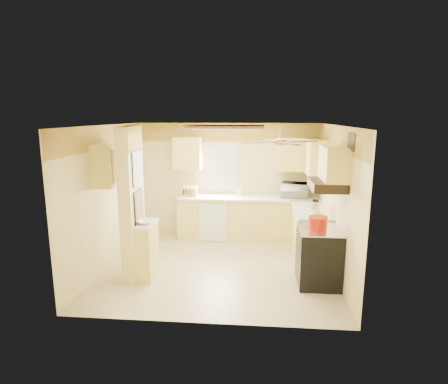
# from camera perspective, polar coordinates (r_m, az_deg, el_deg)

# --- Properties ---
(floor) EXTENTS (4.00, 4.00, 0.00)m
(floor) POSITION_cam_1_polar(r_m,az_deg,el_deg) (6.87, -0.89, -11.20)
(floor) COLOR tan
(floor) RESTS_ON ground
(ceiling) EXTENTS (4.00, 4.00, 0.00)m
(ceiling) POSITION_cam_1_polar(r_m,az_deg,el_deg) (6.34, -0.96, 10.12)
(ceiling) COLOR white
(ceiling) RESTS_ON wall_back
(wall_back) EXTENTS (4.00, 0.00, 4.00)m
(wall_back) POSITION_cam_1_polar(r_m,az_deg,el_deg) (8.35, 0.44, 1.86)
(wall_back) COLOR #E2D18A
(wall_back) RESTS_ON floor
(wall_front) EXTENTS (4.00, 0.00, 4.00)m
(wall_front) POSITION_cam_1_polar(r_m,az_deg,el_deg) (4.67, -3.36, -6.06)
(wall_front) COLOR #E2D18A
(wall_front) RESTS_ON floor
(wall_left) EXTENTS (0.00, 3.80, 3.80)m
(wall_left) POSITION_cam_1_polar(r_m,az_deg,el_deg) (6.99, -17.46, -0.62)
(wall_left) COLOR #E2D18A
(wall_left) RESTS_ON floor
(wall_right) EXTENTS (0.00, 3.80, 3.80)m
(wall_right) POSITION_cam_1_polar(r_m,az_deg,el_deg) (6.59, 16.64, -1.28)
(wall_right) COLOR #E2D18A
(wall_right) RESTS_ON floor
(wallpaper_border) EXTENTS (4.00, 0.02, 0.40)m
(wallpaper_border) POSITION_cam_1_polar(r_m,az_deg,el_deg) (8.21, 0.44, 9.07)
(wallpaper_border) COLOR gold
(wallpaper_border) RESTS_ON wall_back
(partition_column) EXTENTS (0.20, 0.70, 2.50)m
(partition_column) POSITION_cam_1_polar(r_m,az_deg,el_deg) (6.26, -13.86, -1.81)
(partition_column) COLOR #E2D18A
(partition_column) RESTS_ON floor
(partition_ledge) EXTENTS (0.25, 0.55, 0.90)m
(partition_ledge) POSITION_cam_1_polar(r_m,az_deg,el_deg) (6.42, -11.63, -8.83)
(partition_ledge) COLOR #FBE77B
(partition_ledge) RESTS_ON floor
(ledge_top) EXTENTS (0.28, 0.58, 0.04)m
(ledge_top) POSITION_cam_1_polar(r_m,az_deg,el_deg) (6.27, -11.80, -4.80)
(ledge_top) COLOR white
(ledge_top) RESTS_ON partition_ledge
(lower_cabinets_back) EXTENTS (3.00, 0.60, 0.90)m
(lower_cabinets_back) POSITION_cam_1_polar(r_m,az_deg,el_deg) (8.21, 3.75, -4.07)
(lower_cabinets_back) COLOR #FBE77B
(lower_cabinets_back) RESTS_ON floor
(lower_cabinets_right) EXTENTS (0.60, 1.40, 0.90)m
(lower_cabinets_right) POSITION_cam_1_polar(r_m,az_deg,el_deg) (7.32, 13.04, -6.31)
(lower_cabinets_right) COLOR #FBE77B
(lower_cabinets_right) RESTS_ON floor
(countertop_back) EXTENTS (3.04, 0.64, 0.04)m
(countertop_back) POSITION_cam_1_polar(r_m,az_deg,el_deg) (8.08, 3.79, -0.88)
(countertop_back) COLOR white
(countertop_back) RESTS_ON lower_cabinets_back
(countertop_right) EXTENTS (0.64, 1.44, 0.04)m
(countertop_right) POSITION_cam_1_polar(r_m,az_deg,el_deg) (7.19, 13.14, -2.74)
(countertop_right) COLOR white
(countertop_right) RESTS_ON lower_cabinets_right
(dishwasher_panel) EXTENTS (0.58, 0.02, 0.80)m
(dishwasher_panel) POSITION_cam_1_polar(r_m,az_deg,el_deg) (7.96, -1.73, -4.69)
(dishwasher_panel) COLOR white
(dishwasher_panel) RESTS_ON lower_cabinets_back
(window) EXTENTS (0.92, 0.02, 1.02)m
(window) POSITION_cam_1_polar(r_m,az_deg,el_deg) (8.31, -1.29, 3.91)
(window) COLOR white
(window) RESTS_ON wall_back
(upper_cab_back_left) EXTENTS (0.60, 0.35, 0.70)m
(upper_cab_back_left) POSITION_cam_1_polar(r_m,az_deg,el_deg) (8.21, -5.61, 5.86)
(upper_cab_back_left) COLOR #FBE77B
(upper_cab_back_left) RESTS_ON wall_back
(upper_cab_back_right) EXTENTS (0.90, 0.35, 0.70)m
(upper_cab_back_right) POSITION_cam_1_polar(r_m,az_deg,el_deg) (8.11, 11.37, 5.63)
(upper_cab_back_right) COLOR #FBE77B
(upper_cab_back_right) RESTS_ON wall_back
(upper_cab_right) EXTENTS (0.35, 1.00, 0.70)m
(upper_cab_right) POSITION_cam_1_polar(r_m,az_deg,el_deg) (7.68, 13.80, 5.19)
(upper_cab_right) COLOR #FBE77B
(upper_cab_right) RESTS_ON wall_right
(upper_cab_left_wall) EXTENTS (0.35, 0.75, 0.70)m
(upper_cab_left_wall) POSITION_cam_1_polar(r_m,az_deg,el_deg) (6.59, -17.19, 3.99)
(upper_cab_left_wall) COLOR #FBE77B
(upper_cab_left_wall) RESTS_ON wall_left
(upper_cab_over_stove) EXTENTS (0.35, 0.76, 0.52)m
(upper_cab_over_stove) POSITION_cam_1_polar(r_m,az_deg,el_deg) (5.91, 16.41, 4.18)
(upper_cab_over_stove) COLOR #FBE77B
(upper_cab_over_stove) RESTS_ON wall_right
(stove) EXTENTS (0.68, 0.77, 0.92)m
(stove) POSITION_cam_1_polar(r_m,az_deg,el_deg) (6.24, 14.20, -9.45)
(stove) COLOR black
(stove) RESTS_ON floor
(range_hood) EXTENTS (0.50, 0.76, 0.14)m
(range_hood) POSITION_cam_1_polar(r_m,az_deg,el_deg) (5.94, 15.42, 1.06)
(range_hood) COLOR black
(range_hood) RESTS_ON upper_cab_over_stove
(poster_menu) EXTENTS (0.02, 0.42, 0.57)m
(poster_menu) POSITION_cam_1_polar(r_m,az_deg,el_deg) (6.11, -13.14, 3.64)
(poster_menu) COLOR black
(poster_menu) RESTS_ON partition_column
(poster_nashville) EXTENTS (0.02, 0.42, 0.57)m
(poster_nashville) POSITION_cam_1_polar(r_m,az_deg,el_deg) (6.23, -12.86, -2.29)
(poster_nashville) COLOR black
(poster_nashville) RESTS_ON partition_column
(ceiling_light_panel) EXTENTS (1.35, 0.95, 0.06)m
(ceiling_light_panel) POSITION_cam_1_polar(r_m,az_deg,el_deg) (6.83, 0.34, 9.85)
(ceiling_light_panel) COLOR brown
(ceiling_light_panel) RESTS_ON ceiling
(ceiling_fan) EXTENTS (1.15, 1.15, 0.26)m
(ceiling_fan) POSITION_cam_1_polar(r_m,az_deg,el_deg) (5.62, 8.56, 7.61)
(ceiling_fan) COLOR gold
(ceiling_fan) RESTS_ON ceiling
(vent_grate) EXTENTS (0.02, 0.40, 0.25)m
(vent_grate) POSITION_cam_1_polar(r_m,az_deg,el_deg) (5.57, 18.88, 7.23)
(vent_grate) COLOR black
(vent_grate) RESTS_ON wall_right
(microwave) EXTENTS (0.62, 0.47, 0.31)m
(microwave) POSITION_cam_1_polar(r_m,az_deg,el_deg) (8.13, 10.73, 0.29)
(microwave) COLOR white
(microwave) RESTS_ON countertop_back
(bowl) EXTENTS (0.28, 0.28, 0.06)m
(bowl) POSITION_cam_1_polar(r_m,az_deg,el_deg) (6.20, -11.84, -4.51)
(bowl) COLOR white
(bowl) RESTS_ON ledge_top
(dutch_oven) EXTENTS (0.30, 0.30, 0.20)m
(dutch_oven) POSITION_cam_1_polar(r_m,az_deg,el_deg) (6.03, 14.12, -4.61)
(dutch_oven) COLOR #AA1808
(dutch_oven) RESTS_ON stove
(kettle) EXTENTS (0.16, 0.16, 0.25)m
(kettle) POSITION_cam_1_polar(r_m,az_deg,el_deg) (6.90, 13.76, -2.21)
(kettle) COLOR silver
(kettle) RESTS_ON countertop_right
(dish_rack) EXTENTS (0.34, 0.26, 0.20)m
(dish_rack) POSITION_cam_1_polar(r_m,az_deg,el_deg) (8.23, -5.24, -0.03)
(dish_rack) COLOR tan
(dish_rack) RESTS_ON countertop_back
(utensil_crock) EXTENTS (0.11, 0.11, 0.21)m
(utensil_crock) POSITION_cam_1_polar(r_m,az_deg,el_deg) (8.21, 2.42, -0.02)
(utensil_crock) COLOR white
(utensil_crock) RESTS_ON countertop_back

